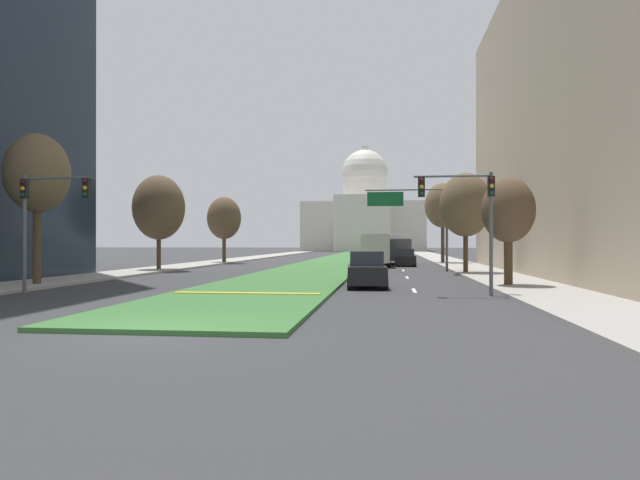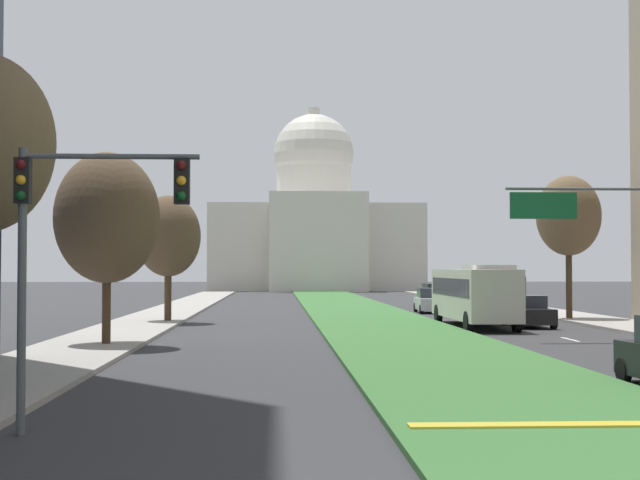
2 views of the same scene
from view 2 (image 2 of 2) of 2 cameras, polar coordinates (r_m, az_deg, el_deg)
name	(u,v)px [view 2 (image 2 of 2)]	position (r m, az deg, el deg)	size (l,w,h in m)	color
ground_plane	(348,308)	(72.42, 1.67, -4.10)	(284.80, 284.80, 0.00)	#333335
grass_median	(355,311)	(65.97, 2.10, -4.28)	(6.81, 116.51, 0.14)	#386B33
median_curb_nose	(576,425)	(18.13, 15.16, -10.68)	(6.13, 0.50, 0.04)	gold
lane_dashes_right	(569,339)	(41.73, 14.78, -5.79)	(0.16, 41.44, 0.01)	silver
sidewalk_left	(162,316)	(59.70, -9.52, -4.52)	(4.00, 116.51, 0.15)	#9E9991
sidewalk_right	(561,315)	(61.96, 14.30, -4.38)	(4.00, 116.51, 0.15)	#9E9991
capitol_building	(314,232)	(136.25, -0.36, 0.48)	(29.03, 29.90, 26.38)	beige
traffic_light_near_left	(69,225)	(17.79, -14.88, 0.89)	(3.34, 0.35, 5.20)	#515456
overhead_guide_sign	(598,228)	(40.78, 16.40, 0.70)	(6.36, 0.20, 6.50)	#515456
street_tree_left_mid	(107,218)	(37.03, -12.71, 1.30)	(4.01, 4.01, 7.46)	#4C3823
street_tree_left_far	(168,237)	(52.60, -9.13, 0.21)	(3.57, 3.57, 7.02)	#4C3823
street_tree_right_far	(568,216)	(56.37, 14.75, 1.39)	(3.70, 3.70, 8.36)	#4C3823
sedan_midblock	(528,312)	(49.52, 12.40, -4.28)	(1.90, 4.33, 1.63)	black
sedan_distant	(431,301)	(64.53, 6.68, -3.69)	(2.01, 4.16, 1.67)	#BCBCC1
sedan_far_horizon	(435,296)	(75.30, 6.97, -3.36)	(2.17, 4.72, 1.82)	black
box_truck_delivery	(491,291)	(55.46, 10.28, -3.07)	(2.40, 6.40, 3.20)	#4C5156
city_bus	(473,292)	(49.34, 9.23, -3.14)	(2.62, 11.00, 2.95)	beige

